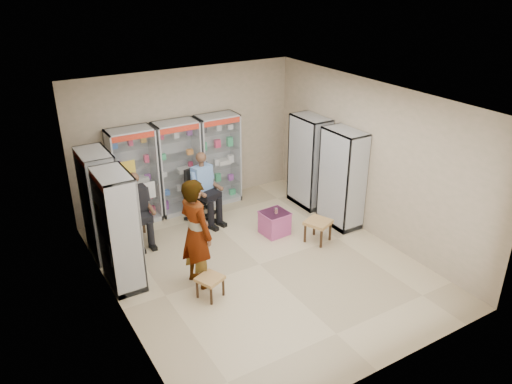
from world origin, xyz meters
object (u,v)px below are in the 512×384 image
cabinet_back_right (218,159)px  cabinet_left_far (100,205)px  cabinet_back_left (134,177)px  standing_man (196,233)px  seated_shopkeeper (202,189)px  cabinet_back_mid (178,168)px  cabinet_right_far (309,161)px  cabinet_left_near (119,230)px  wooden_chair (137,217)px  pink_trunk (275,223)px  woven_stool_a (318,231)px  woven_stool_b (210,287)px  office_chair (201,195)px  cabinet_right_near (342,179)px

cabinet_back_right → cabinet_left_far: (-2.83, -0.93, 0.00)m
cabinet_back_left → standing_man: (0.13, -2.67, -0.05)m
cabinet_back_right → seated_shopkeeper: 1.04m
cabinet_back_mid → cabinet_back_right: size_ratio=1.00×
cabinet_right_far → seated_shopkeeper: cabinet_right_far is taller
cabinet_left_near → cabinet_back_right: bearing=125.7°
cabinet_right_far → wooden_chair: 3.84m
cabinet_left_near → pink_trunk: 3.17m
cabinet_left_near → woven_stool_a: bearing=81.1°
seated_shopkeeper → woven_stool_b: bearing=-127.7°
cabinet_back_left → office_chair: 1.40m
cabinet_back_mid → cabinet_right_far: bearing=-23.7°
cabinet_right_near → pink_trunk: 1.61m
wooden_chair → seated_shopkeeper: 1.44m
cabinet_right_far → seated_shopkeeper: (-2.36, 0.45, -0.29)m
cabinet_left_near → woven_stool_a: 3.75m
office_chair → pink_trunk: bearing=-67.6°
cabinet_left_near → seated_shopkeeper: 2.51m
wooden_chair → standing_man: size_ratio=0.50×
cabinet_left_far → pink_trunk: size_ratio=4.11×
cabinet_back_left → woven_stool_b: size_ratio=5.40×
seated_shopkeeper → woven_stool_b: (-1.04, -2.45, -0.53)m
cabinet_back_mid → cabinet_back_right: bearing=0.0°
wooden_chair → cabinet_back_left: bearing=71.1°
standing_man → seated_shopkeeper: bearing=-39.7°
cabinet_back_right → cabinet_right_far: (1.63, -1.13, 0.00)m
cabinet_left_far → wooden_chair: 0.89m
cabinet_right_far → cabinet_left_far: bearing=87.4°
office_chair → pink_trunk: (0.98, -1.29, -0.32)m
wooden_chair → cabinet_left_near: bearing=-117.6°
woven_stool_b → pink_trunk: bearing=31.0°
cabinet_back_mid → cabinet_right_near: size_ratio=1.00×
wooden_chair → pink_trunk: 2.68m
cabinet_right_near → cabinet_back_right: bearing=36.2°
cabinet_right_near → cabinet_left_far: 4.65m
cabinet_back_right → office_chair: bearing=-139.4°
woven_stool_b → cabinet_right_far: bearing=30.4°
cabinet_back_mid → standing_man: (-0.82, -2.67, -0.05)m
woven_stool_a → cabinet_left_far: bearing=155.3°
cabinet_left_far → wooden_chair: cabinet_left_far is taller
cabinet_right_far → seated_shopkeeper: bearing=79.1°
cabinet_back_right → standing_man: (-1.77, -2.67, -0.05)m
cabinet_back_right → pink_trunk: bearing=-82.7°
wooden_chair → woven_stool_b: 2.44m
cabinet_right_near → woven_stool_b: bearing=104.8°
pink_trunk → cabinet_left_far: bearing=162.2°
cabinet_right_far → woven_stool_b: bearing=120.4°
cabinet_right_far → office_chair: cabinet_right_far is taller
seated_shopkeeper → cabinet_back_mid: bearing=93.3°
cabinet_back_right → office_chair: 1.06m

